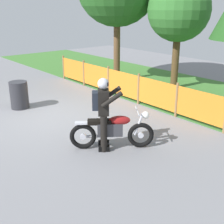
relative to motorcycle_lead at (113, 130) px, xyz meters
name	(u,v)px	position (x,y,z in m)	size (l,w,h in m)	color
ground	(54,116)	(-2.80, 0.00, -0.46)	(24.00, 24.00, 0.02)	gray
grass_verge	(168,87)	(-2.80, 5.31, -0.45)	(24.00, 5.01, 0.01)	#427A33
barrier_fence	(123,84)	(-2.80, 2.81, 0.09)	(8.12, 0.08, 1.05)	olive
tree_near_left	(179,11)	(-2.55, 5.36, 2.54)	(2.36, 2.36, 4.20)	brown
motorcycle_lead	(113,130)	(0.00, 0.00, 0.00)	(1.27, 1.64, 0.93)	black
rider_lead	(103,110)	(-0.13, -0.17, 0.50)	(0.73, 0.78, 1.69)	black
oil_drum	(19,95)	(-4.17, -0.46, -0.01)	(0.58, 0.58, 0.88)	#2D2D33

